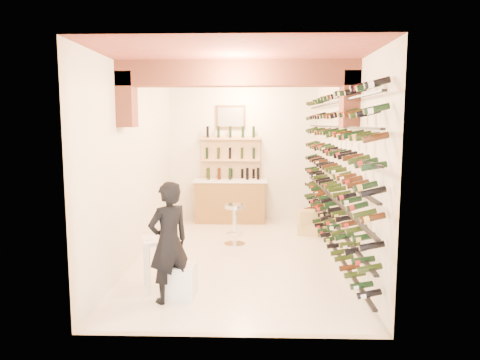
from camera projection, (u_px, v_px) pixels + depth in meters
The scene contains 11 objects.
ground at pixel (239, 255), 7.79m from camera, with size 6.00×6.00×0.00m, color white.
room_shell at pixel (239, 127), 7.25m from camera, with size 3.52×6.02×3.21m.
wine_rack at pixel (329, 168), 7.55m from camera, with size 0.32×5.70×2.56m.
back_counter at pixel (230, 200), 10.36m from camera, with size 1.70×0.62×1.29m.
back_shelving at pixel (231, 172), 10.52m from camera, with size 1.40×0.31×2.73m.
tasting_table at pixel (161, 247), 6.17m from camera, with size 0.63×0.63×0.88m.
white_stool at pixel (182, 281), 5.89m from camera, with size 0.36×0.36×0.45m, color white.
person at pixel (169, 242), 5.70m from camera, with size 0.58×0.38×1.58m, color black.
chrome_barstool at pixel (235, 222), 8.41m from camera, with size 0.40×0.40×0.78m.
crate_lower at pixel (309, 229), 9.20m from camera, with size 0.43×0.30×0.26m, color tan.
crate_upper at pixel (309, 217), 9.17m from camera, with size 0.45×0.31×0.27m, color tan.
Camera 1 is at (0.23, -7.56, 2.31)m, focal length 33.18 mm.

